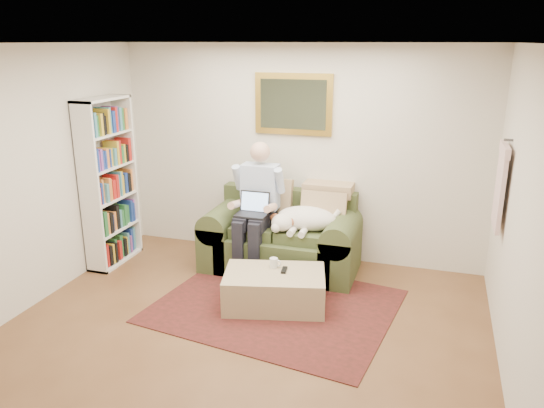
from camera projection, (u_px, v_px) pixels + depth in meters
The scene contains 12 objects.
room_shell at pixel (234, 204), 4.47m from camera, with size 4.51×5.00×2.61m.
rug at pixel (275, 306), 5.46m from camera, with size 2.33×1.86×0.01m, color black.
sofa at pixel (281, 243), 6.30m from camera, with size 1.80×0.91×1.08m.
seated_man at pixel (255, 210), 6.09m from camera, with size 0.59×0.85×1.51m, color #8CA4D8, non-canonical shape.
laptop at pixel (253, 208), 6.02m from camera, with size 0.35×0.28×0.25m.
sleeping_dog at pixel (307, 218), 6.01m from camera, with size 0.74×0.47×0.28m, color white, non-canonical shape.
ottoman at pixel (274, 289), 5.42m from camera, with size 1.01×0.64×0.37m, color tan.
coffee_mug at pixel (274, 263), 5.48m from camera, with size 0.08×0.08×0.10m, color white.
tv_remote at pixel (284, 270), 5.41m from camera, with size 0.05×0.15×0.02m, color black.
bookshelf at pixel (109, 183), 6.30m from camera, with size 0.28×0.80×2.00m, color white, non-canonical shape.
wall_mirror at pixel (293, 104), 6.25m from camera, with size 0.94×0.04×0.72m.
hanging_shirt at pixel (501, 182), 4.96m from camera, with size 0.06×0.52×0.90m, color beige, non-canonical shape.
Camera 1 is at (1.59, -3.63, 2.62)m, focal length 35.00 mm.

